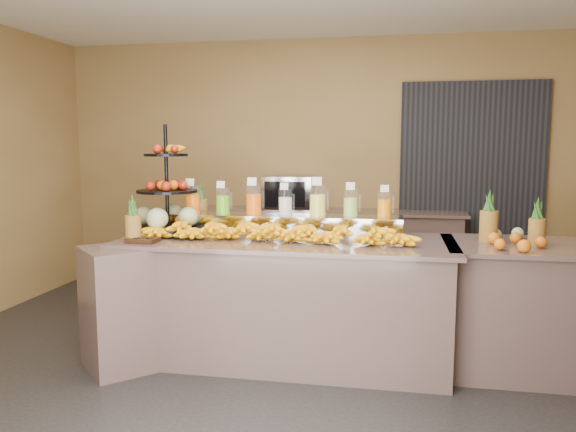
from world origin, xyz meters
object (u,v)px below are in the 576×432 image
(pitcher_tray, at_px, (285,224))
(oven_warmer, at_px, (288,193))
(banana_heap, at_px, (277,230))
(condiment_caddy, at_px, (143,240))
(fruit_stand, at_px, (172,206))
(right_fruit_pile, at_px, (512,235))

(pitcher_tray, bearing_deg, oven_warmer, 99.97)
(banana_heap, distance_m, condiment_caddy, 0.98)
(pitcher_tray, height_order, fruit_stand, fruit_stand)
(condiment_caddy, relative_size, oven_warmer, 0.39)
(right_fruit_pile, relative_size, oven_warmer, 0.79)
(banana_heap, relative_size, right_fruit_pile, 4.95)
(pitcher_tray, xyz_separation_m, right_fruit_pile, (1.67, -0.24, -0.00))
(fruit_stand, height_order, oven_warmer, fruit_stand)
(banana_heap, distance_m, fruit_stand, 0.93)
(right_fruit_pile, bearing_deg, oven_warmer, 135.84)
(pitcher_tray, bearing_deg, banana_heap, -89.71)
(banana_heap, bearing_deg, pitcher_tray, 90.29)
(oven_warmer, bearing_deg, fruit_stand, -110.84)
(condiment_caddy, xyz_separation_m, right_fruit_pile, (2.61, 0.37, 0.06))
(condiment_caddy, height_order, right_fruit_pile, right_fruit_pile)
(pitcher_tray, height_order, right_fruit_pile, right_fruit_pile)
(pitcher_tray, height_order, condiment_caddy, pitcher_tray)
(condiment_caddy, bearing_deg, oven_warmer, 74.21)
(banana_heap, relative_size, oven_warmer, 3.89)
(banana_heap, bearing_deg, condiment_caddy, -163.96)
(banana_heap, bearing_deg, fruit_stand, 168.07)
(right_fruit_pile, distance_m, oven_warmer, 2.75)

